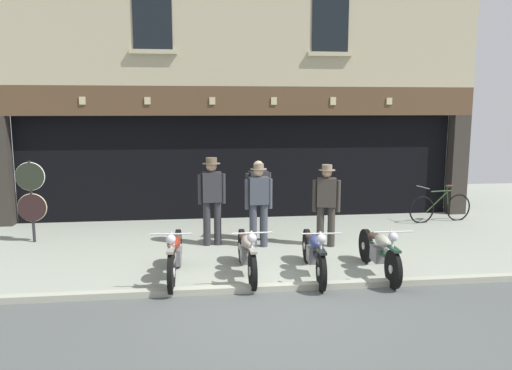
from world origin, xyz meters
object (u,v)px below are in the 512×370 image
Objects in this scene: leaning_bicycle at (441,207)px; motorcycle_left at (175,254)px; motorcycle_center at (314,252)px; salesman_right at (326,202)px; motorcycle_center_left at (247,252)px; salesman_left at (212,196)px; assistant_far_right at (258,196)px; motorcycle_center_right at (379,251)px; shopkeeper_center at (259,201)px; tyre_sign_pole at (31,193)px; advert_board_near at (344,155)px.

motorcycle_left is at bearing 109.79° from leaning_bicycle.
salesman_right reaches higher than motorcycle_center.
motorcycle_center_left is 2.14m from salesman_left.
assistant_far_right reaches higher than leaning_bicycle.
salesman_right is at bearing 109.48° from leaning_bicycle.
salesman_left is at bearing 2.90° from salesman_right.
shopkeeper_center is (-1.79, 1.94, 0.53)m from motorcycle_center_right.
shopkeeper_center reaches higher than motorcycle_center_right.
motorcycle_center_right is 3.54m from salesman_left.
motorcycle_left is at bearing 41.13° from salesman_right.
assistant_far_right reaches higher than shopkeeper_center.
tyre_sign_pole is at bearing -14.19° from shopkeeper_center.
advert_board_near is (2.62, 2.84, 0.65)m from shopkeeper_center.
motorcycle_center reaches higher than motorcycle_center_right.
tyre_sign_pole is 7.51m from advert_board_near.
salesman_right is 1.83× the size of advert_board_near.
salesman_right is 0.97× the size of tyre_sign_pole.
motorcycle_center is at bearing -3.08° from motorcycle_center_right.
motorcycle_center is at bearing -179.70° from motorcycle_left.
salesman_left reaches higher than shopkeeper_center.
advert_board_near is (1.92, 4.70, 1.17)m from motorcycle_center.
advert_board_near is 0.53× the size of leaning_bicycle.
assistant_far_right is 1.86× the size of advert_board_near.
motorcycle_center is 2.49m from assistant_far_right.
motorcycle_center_left is 2.45m from salesman_right.
assistant_far_right is at bearing -103.28° from motorcycle_center_left.
motorcycle_center_right is at bearing 179.75° from motorcycle_center.
salesman_right is at bearing -75.26° from motorcycle_center_right.
salesman_left reaches higher than salesman_right.
assistant_far_right is 4.70m from tyre_sign_pole.
motorcycle_center is (1.11, -0.11, -0.00)m from motorcycle_center_left.
motorcycle_center_left is 0.98× the size of motorcycle_center.
assistant_far_right is at bearing 95.71° from leaning_bicycle.
motorcycle_left is 3.41m from salesman_right.
advert_board_near is (3.54, 2.59, 0.58)m from salesman_left.
tyre_sign_pole reaches higher than salesman_right.
salesman_left is at bearing -105.90° from motorcycle_left.
motorcycle_center is (2.29, -0.10, -0.02)m from motorcycle_left.
shopkeeper_center reaches higher than leaning_bicycle.
leaning_bicycle is (5.67, 1.45, -0.64)m from salesman_left.
motorcycle_center is at bearing 122.46° from leaning_bicycle.
motorcycle_center is at bearing 173.02° from motorcycle_center_left.
assistant_far_right is (0.06, 0.49, 0.01)m from shopkeeper_center.
salesman_right reaches higher than motorcycle_center_left.
tyre_sign_pole is (-6.41, 2.86, 0.62)m from motorcycle_center_right.
motorcycle_center_right is 1.15× the size of assistant_far_right.
motorcycle_center_right is at bearing 132.12° from leaning_bicycle.
motorcycle_center is 6.03m from tyre_sign_pole.
motorcycle_left is 1.20× the size of salesman_right.
motorcycle_center is at bearing -27.62° from tyre_sign_pole.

